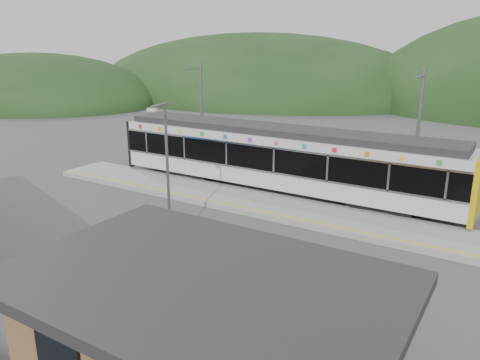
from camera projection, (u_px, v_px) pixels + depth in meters
The scene contains 9 objects.
ground at pixel (214, 224), 21.97m from camera, with size 120.00×120.00×0.00m, color #4C4C4F.
hills at pixel (378, 215), 23.14m from camera, with size 146.00×149.00×26.00m.
platform at pixel (250, 202), 24.62m from camera, with size 26.00×3.20×0.30m, color #9E9E99.
yellow_line at pixel (237, 206), 23.52m from camera, with size 26.00×0.10×0.01m, color yellow.
train at pixel (279, 157), 26.16m from camera, with size 20.44×3.01×3.74m.
catenary_mast_west at pixel (201, 113), 31.48m from camera, with size 0.18×1.80×7.00m.
catenary_mast_east at pixel (417, 133), 24.37m from camera, with size 0.18×1.80×7.00m.
station_shelter at pixel (203, 331), 11.16m from camera, with size 9.20×6.20×3.00m.
lamp_post at pixel (165, 164), 18.49m from camera, with size 0.38×1.08×5.99m.
Camera 1 is at (11.89, -16.77, 8.14)m, focal length 35.00 mm.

